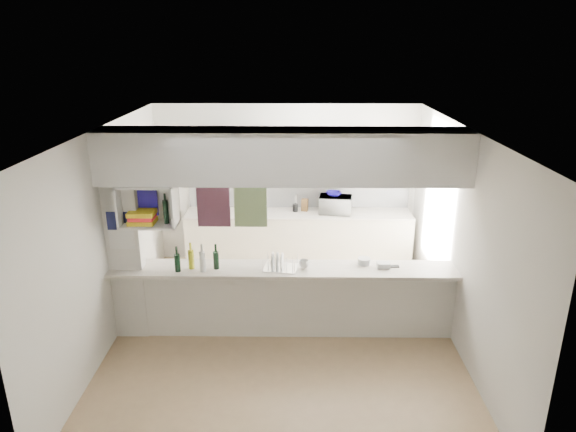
{
  "coord_description": "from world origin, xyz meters",
  "views": [
    {
      "loc": [
        0.13,
        -5.67,
        3.55
      ],
      "look_at": [
        0.05,
        0.5,
        1.41
      ],
      "focal_mm": 32.0,
      "sensor_mm": 36.0,
      "label": 1
    }
  ],
  "objects_px": {
    "wine_bottles": "(197,260)",
    "dish_rack": "(280,262)",
    "bowl": "(334,194)",
    "microwave": "(335,205)"
  },
  "relations": [
    {
      "from": "wine_bottles",
      "to": "dish_rack",
      "type": "bearing_deg",
      "value": 3.22
    },
    {
      "from": "wine_bottles",
      "to": "bowl",
      "type": "bearing_deg",
      "value": 50.75
    },
    {
      "from": "bowl",
      "to": "wine_bottles",
      "type": "xyz_separation_m",
      "value": [
        -1.79,
        -2.19,
        -0.18
      ]
    },
    {
      "from": "dish_rack",
      "to": "bowl",
      "type": "bearing_deg",
      "value": 77.33
    },
    {
      "from": "microwave",
      "to": "bowl",
      "type": "distance_m",
      "value": 0.18
    },
    {
      "from": "bowl",
      "to": "dish_rack",
      "type": "distance_m",
      "value": 2.29
    },
    {
      "from": "microwave",
      "to": "wine_bottles",
      "type": "xyz_separation_m",
      "value": [
        -1.82,
        -2.15,
        -0.01
      ]
    },
    {
      "from": "dish_rack",
      "to": "wine_bottles",
      "type": "relative_size",
      "value": 0.83
    },
    {
      "from": "microwave",
      "to": "dish_rack",
      "type": "height_order",
      "value": "microwave"
    },
    {
      "from": "microwave",
      "to": "wine_bottles",
      "type": "height_order",
      "value": "wine_bottles"
    }
  ]
}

